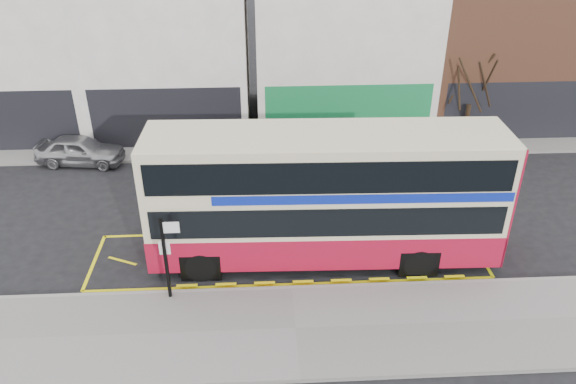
{
  "coord_description": "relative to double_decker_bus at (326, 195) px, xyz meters",
  "views": [
    {
      "loc": [
        -0.91,
        -15.01,
        12.16
      ],
      "look_at": [
        0.0,
        2.0,
        2.45
      ],
      "focal_mm": 35.0,
      "sensor_mm": 36.0,
      "label": 1
    }
  ],
  "objects": [
    {
      "name": "car_grey",
      "position": [
        -2.18,
        7.85,
        -1.79
      ],
      "size": [
        4.65,
        1.87,
        1.5
      ],
      "primitive_type": "imported",
      "rotation": [
        0.0,
        0.0,
        1.63
      ],
      "color": "#3D4044",
      "rests_on": "ground"
    },
    {
      "name": "terrace_left",
      "position": [
        -6.79,
        13.44,
        2.78
      ],
      "size": [
        8.0,
        8.01,
        11.8
      ],
      "color": "white",
      "rests_on": "ground"
    },
    {
      "name": "terrace_far_left",
      "position": [
        -14.79,
        13.44,
        2.28
      ],
      "size": [
        8.0,
        8.01,
        10.8
      ],
      "color": "white",
      "rests_on": "ground"
    },
    {
      "name": "kerb",
      "position": [
        -1.29,
        -1.92,
        -2.46
      ],
      "size": [
        40.0,
        0.15,
        0.15
      ],
      "primitive_type": "cube",
      "color": "gray",
      "rests_on": "ground"
    },
    {
      "name": "road_markings",
      "position": [
        -1.29,
        0.06,
        -2.53
      ],
      "size": [
        14.0,
        3.4,
        0.01
      ],
      "primitive_type": null,
      "color": "#FFF50D",
      "rests_on": "ground"
    },
    {
      "name": "double_decker_bus",
      "position": [
        0.0,
        0.0,
        0.0
      ],
      "size": [
        12.15,
        3.09,
        4.83
      ],
      "rotation": [
        0.0,
        0.0,
        -0.03
      ],
      "color": "beige",
      "rests_on": "ground"
    },
    {
      "name": "car_silver",
      "position": [
        -10.78,
        8.07,
        -1.84
      ],
      "size": [
        4.27,
        2.15,
        1.39
      ],
      "primitive_type": "imported",
      "rotation": [
        0.0,
        0.0,
        1.44
      ],
      "color": "#9E9EA2",
      "rests_on": "ground"
    },
    {
      "name": "terrace_right",
      "position": [
        11.21,
        13.44,
        2.04
      ],
      "size": [
        9.0,
        8.01,
        10.3
      ],
      "color": "brown",
      "rests_on": "ground"
    },
    {
      "name": "street_tree_right",
      "position": [
        8.15,
        9.12,
        1.52
      ],
      "size": [
        2.76,
        2.76,
        5.96
      ],
      "color": "black",
      "rests_on": "ground"
    },
    {
      "name": "far_pavement",
      "position": [
        -1.29,
        9.46,
        -2.46
      ],
      "size": [
        50.0,
        3.0,
        0.15
      ],
      "primitive_type": "cube",
      "color": "gray",
      "rests_on": "ground"
    },
    {
      "name": "car_white",
      "position": [
        5.5,
        7.41,
        -1.78
      ],
      "size": [
        5.26,
        2.27,
        1.51
      ],
      "primitive_type": "imported",
      "rotation": [
        0.0,
        0.0,
        1.6
      ],
      "color": "white",
      "rests_on": "ground"
    },
    {
      "name": "bus_stop_post",
      "position": [
        -5.2,
        -2.15,
        -0.6
      ],
      "size": [
        0.74,
        0.12,
        2.97
      ],
      "rotation": [
        0.0,
        0.0,
        0.0
      ],
      "color": "black",
      "rests_on": "pavement"
    },
    {
      "name": "ground",
      "position": [
        -1.29,
        -1.54,
        -2.54
      ],
      "size": [
        120.0,
        120.0,
        0.0
      ],
      "primitive_type": "plane",
      "color": "black",
      "rests_on": "ground"
    },
    {
      "name": "terrace_green_shop",
      "position": [
        2.21,
        13.44,
        2.53
      ],
      "size": [
        9.0,
        8.01,
        11.3
      ],
      "color": "white",
      "rests_on": "ground"
    },
    {
      "name": "pavement",
      "position": [
        -1.29,
        -3.84,
        -2.46
      ],
      "size": [
        40.0,
        4.0,
        0.15
      ],
      "primitive_type": "cube",
      "color": "gray",
      "rests_on": "ground"
    }
  ]
}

